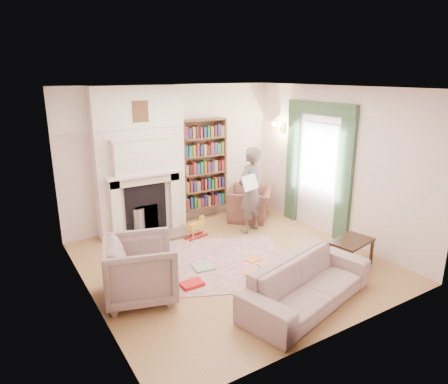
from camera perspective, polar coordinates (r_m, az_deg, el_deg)
floor at (r=6.72m, az=1.13°, el=-9.97°), size 4.50×4.50×0.00m
ceiling at (r=6.01m, az=1.29°, el=14.66°), size 4.50×4.50×0.00m
wall_back at (r=8.15m, az=-7.42°, el=5.12°), size 4.50×0.00×4.50m
wall_front at (r=4.58m, az=16.67°, el=-4.64°), size 4.50×0.00×4.50m
wall_left at (r=5.39m, az=-19.36°, el=-1.69°), size 0.00×4.50×4.50m
wall_right at (r=7.64m, az=15.58°, el=3.87°), size 0.00×4.50×4.50m
fireplace at (r=7.70m, az=-11.89°, el=4.12°), size 1.70×0.58×2.80m
bookcase at (r=8.36m, az=-2.93°, el=3.96°), size 1.00×0.24×1.85m
window at (r=7.89m, az=13.43°, el=4.80°), size 0.02×0.90×1.30m
curtain_left at (r=7.45m, az=16.87°, el=1.88°), size 0.07×0.32×2.40m
curtain_right at (r=8.41m, az=9.80°, el=3.99°), size 0.07×0.32×2.40m
pelmet at (r=7.73m, az=13.65°, el=11.53°), size 0.09×1.70×0.24m
wall_sconce at (r=8.49m, az=7.36°, el=9.01°), size 0.20×0.24×0.24m
rug at (r=6.66m, az=-2.48°, el=-10.18°), size 3.16×2.85×0.01m
armchair_reading at (r=8.57m, az=3.84°, el=-1.66°), size 1.31×1.32×0.65m
armchair_left at (r=5.67m, az=-11.81°, el=-10.72°), size 1.18×1.16×0.87m
sofa at (r=5.60m, az=11.82°, el=-12.63°), size 2.23×1.31×0.61m
man_reading at (r=7.70m, az=3.76°, el=0.26°), size 0.71×0.58×1.68m
newspaper at (r=7.39m, az=3.74°, el=1.38°), size 0.43×0.24×0.28m
coffee_table at (r=6.81m, az=17.62°, el=-8.31°), size 0.77×0.57×0.45m
paraffin_heater at (r=7.82m, az=-12.11°, el=-4.19°), size 0.27×0.27×0.55m
rocking_horse at (r=7.59m, az=-4.04°, el=-5.13°), size 0.48×0.29×0.40m
board_game at (r=6.52m, az=-3.01°, el=-10.59°), size 0.36×0.36×0.03m
game_box_lid at (r=6.02m, az=-4.59°, el=-12.98°), size 0.33×0.22×0.05m
comic_annuals at (r=6.58m, az=4.69°, el=-10.42°), size 0.64×0.64×0.02m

